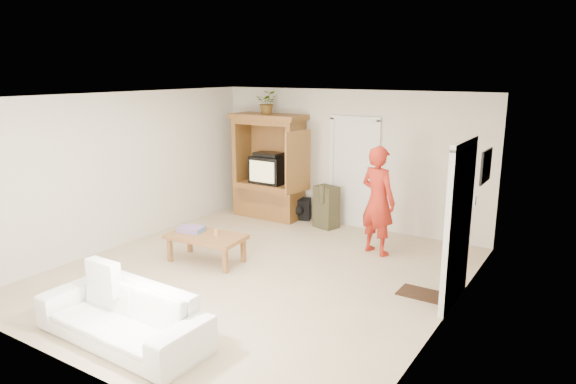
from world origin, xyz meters
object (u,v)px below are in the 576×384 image
object	(u,v)px
sofa	(122,315)
man	(378,201)
coffee_table	(206,238)
armoire	(270,173)

from	to	relation	value
sofa	man	bearing A→B (deg)	74.47
man	coffee_table	xyz separation A→B (m)	(-2.09, -1.81, -0.50)
armoire	man	size ratio (longest dim) A/B	1.18
armoire	man	bearing A→B (deg)	-17.90
man	sofa	distance (m)	4.38
armoire	coffee_table	world-z (taller)	armoire
man	coffee_table	world-z (taller)	man
armoire	man	xyz separation A→B (m)	(2.72, -0.88, -0.02)
man	sofa	world-z (taller)	man
man	armoire	bearing A→B (deg)	0.30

